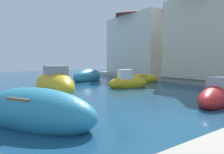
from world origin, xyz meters
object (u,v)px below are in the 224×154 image
moored_boat_7 (88,76)px  waterfront_building_annex (143,41)px  moored_boat_1 (54,84)px  moored_boat_2 (128,82)px  quayside_tree (153,47)px  moored_boat_3 (142,79)px  waterfront_building_main (216,32)px  moored_boat_4 (216,96)px  moored_boat_0 (36,111)px

moored_boat_7 → waterfront_building_annex: 10.05m
moored_boat_1 → waterfront_building_annex: (14.65, 7.10, 4.26)m
moored_boat_7 → waterfront_building_annex: bearing=156.8°
moored_boat_2 → quayside_tree: bearing=48.5°
moored_boat_7 → moored_boat_3: bearing=98.8°
waterfront_building_main → quayside_tree: 7.35m
quayside_tree → moored_boat_3: bearing=-146.7°
moored_boat_1 → moored_boat_7: size_ratio=1.18×
moored_boat_4 → waterfront_building_main: waterfront_building_main is taller
moored_boat_2 → moored_boat_3: (3.56, 2.12, -0.10)m
moored_boat_7 → waterfront_building_main: (8.99, -8.87, 4.41)m
moored_boat_0 → moored_boat_4: 8.23m
moored_boat_2 → moored_boat_3: bearing=47.0°
moored_boat_2 → waterfront_building_annex: (8.93, 7.71, 4.42)m
moored_boat_7 → moored_boat_4: bearing=59.3°
moored_boat_3 → quayside_tree: quayside_tree is taller
moored_boat_3 → waterfront_building_main: 8.25m
moored_boat_0 → moored_boat_1: moored_boat_1 is taller
moored_boat_2 → waterfront_building_main: waterfront_building_main is taller
moored_boat_4 → waterfront_building_annex: bearing=-138.6°
moored_boat_1 → moored_boat_4: 9.48m
moored_boat_4 → quayside_tree: 15.13m
moored_boat_1 → quayside_tree: quayside_tree is taller
moored_boat_2 → quayside_tree: size_ratio=0.70×
moored_boat_1 → waterfront_building_annex: 16.83m
moored_boat_0 → moored_boat_4: moored_boat_4 is taller
moored_boat_3 → waterfront_building_main: waterfront_building_main is taller
waterfront_building_main → moored_boat_4: bearing=-151.7°
moored_boat_1 → quayside_tree: size_ratio=1.17×
moored_boat_0 → moored_boat_7: (8.28, 12.13, 0.02)m
moored_boat_2 → moored_boat_4: (-0.29, -7.17, -0.02)m
moored_boat_2 → moored_boat_3: 4.15m
quayside_tree → moored_boat_7: bearing=168.4°
moored_boat_2 → waterfront_building_main: size_ratio=0.40×
moored_boat_1 → waterfront_building_main: bearing=-96.0°
quayside_tree → waterfront_building_annex: bearing=70.7°
moored_boat_1 → moored_boat_4: (5.42, -7.77, -0.18)m
moored_boat_7 → quayside_tree: size_ratio=1.00×
moored_boat_0 → moored_boat_3: (11.91, 7.58, -0.13)m
waterfront_building_main → waterfront_building_annex: waterfront_building_main is taller
moored_boat_1 → moored_boat_4: bearing=-140.3°
moored_boat_2 → quayside_tree: (7.99, 5.02, 3.42)m
moored_boat_0 → waterfront_building_main: bearing=71.2°
waterfront_building_annex → quayside_tree: waterfront_building_annex is taller
moored_boat_0 → quayside_tree: bearing=93.2°
waterfront_building_main → waterfront_building_annex: size_ratio=0.92×
moored_boat_1 → moored_boat_3: bearing=-75.9°
moored_boat_7 → quayside_tree: quayside_tree is taller
waterfront_building_main → quayside_tree: (-0.94, 7.21, -1.04)m
moored_boat_0 → waterfront_building_main: size_ratio=0.56×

